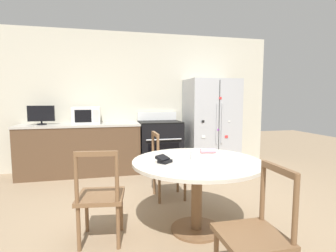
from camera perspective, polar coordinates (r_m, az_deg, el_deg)
name	(u,v)px	position (r m, az deg, el deg)	size (l,w,h in m)	color
ground_plane	(180,227)	(2.95, 2.56, -21.18)	(14.00, 14.00, 0.00)	#9E8466
back_wall	(143,101)	(5.22, -5.36, 5.48)	(5.20, 0.10, 2.60)	beige
kitchen_counter	(81,149)	(4.92, -18.41, -4.79)	(2.07, 0.64, 0.90)	brown
refrigerator	(211,124)	(5.14, 9.29, 0.44)	(0.94, 0.79, 1.71)	#B2B5BA
oven_range	(160,145)	(4.96, -1.75, -4.18)	(0.77, 0.68, 1.08)	black
microwave	(86,115)	(4.84, -17.34, 2.23)	(0.47, 0.36, 0.30)	white
countertop_tv	(41,114)	(4.97, -25.88, 2.30)	(0.43, 0.16, 0.33)	black
dining_table	(197,173)	(2.69, 6.31, -10.09)	(1.29, 1.29, 0.73)	beige
dining_chair_left	(100,197)	(2.61, -14.52, -14.73)	(0.47, 0.47, 0.90)	brown
dining_chair_far	(167,166)	(3.58, -0.22, -8.78)	(0.43, 0.43, 0.90)	brown
dining_chair_near	(255,236)	(1.99, 18.46, -21.68)	(0.42, 0.42, 0.90)	brown
candle_glass	(195,156)	(2.66, 5.79, -6.57)	(0.09, 0.09, 0.08)	silver
folded_napkin	(208,151)	(3.00, 8.71, -5.37)	(0.18, 0.08, 0.05)	pink
wallet	(164,160)	(2.54, -0.93, -7.36)	(0.17, 0.17, 0.07)	black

